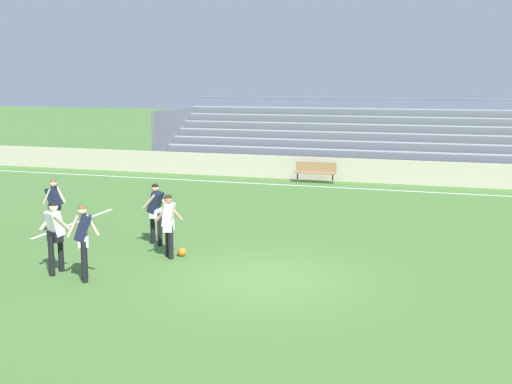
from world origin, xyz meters
name	(u,v)px	position (x,y,z in m)	size (l,w,h in m)	color
ground_plane	(267,279)	(0.00, 0.00, 0.00)	(160.00, 160.00, 0.00)	#477033
field_line_sideline	(354,188)	(0.00, 12.67, 0.00)	(44.00, 0.12, 0.01)	white
field_line_penalty_mark	(76,222)	(-7.36, 3.66, 0.00)	(0.12, 4.40, 0.01)	white
sideline_wall	(360,170)	(0.00, 14.43, 0.52)	(48.00, 0.16, 1.03)	beige
bleacher_stand	(387,140)	(0.77, 18.08, 1.54)	(22.58, 5.77, 3.50)	#9EA3AD
bench_near_wall_gap	(315,170)	(-1.83, 13.64, 0.55)	(1.80, 0.40, 0.90)	#99754C
player_white_wide_left	(169,221)	(-2.83, 0.91, 0.96)	(0.62, 0.48, 1.62)	black
player_dark_trailing_run	(156,208)	(-3.71, 1.97, 1.00)	(0.61, 0.44, 1.68)	black
player_white_deep_cover	(55,231)	(-4.74, -1.09, 1.01)	(0.67, 0.49, 1.70)	black
player_dark_overlapping	(83,236)	(-3.84, -1.34, 1.03)	(0.64, 0.53, 1.72)	black
player_dark_wide_right	(54,202)	(-6.96, 2.06, 0.97)	(0.51, 0.45, 1.64)	black
soccer_ball	(182,252)	(-2.59, 1.12, 0.11)	(0.22, 0.22, 0.22)	orange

